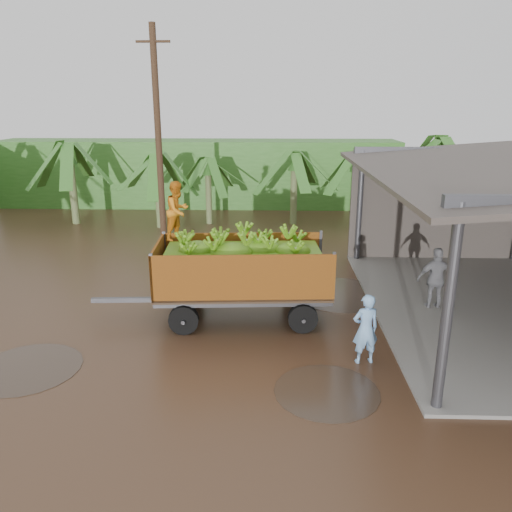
% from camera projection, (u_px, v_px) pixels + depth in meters
% --- Properties ---
extents(ground, '(100.00, 100.00, 0.00)m').
position_uv_depth(ground, '(189.00, 323.00, 13.16)').
color(ground, black).
rests_on(ground, ground).
extents(hedge_north, '(22.00, 3.00, 3.60)m').
position_uv_depth(hedge_north, '(198.00, 173.00, 27.98)').
color(hedge_north, '#2D661E').
rests_on(hedge_north, ground).
extents(banana_trailer, '(6.34, 2.46, 3.64)m').
position_uv_depth(banana_trailer, '(242.00, 269.00, 13.12)').
color(banana_trailer, '#B06219').
rests_on(banana_trailer, ground).
extents(man_blue, '(0.66, 0.51, 1.62)m').
position_uv_depth(man_blue, '(365.00, 329.00, 10.95)').
color(man_blue, '#7DAFE4').
rests_on(man_blue, ground).
extents(man_grey, '(1.06, 0.46, 1.80)m').
position_uv_depth(man_grey, '(436.00, 279.00, 13.79)').
color(man_grey, gray).
rests_on(man_grey, ground).
extents(utility_pole, '(1.20, 0.24, 8.21)m').
position_uv_depth(utility_pole, '(159.00, 143.00, 18.22)').
color(utility_pole, '#47301E').
rests_on(utility_pole, ground).
extents(banana_plants, '(25.38, 19.77, 4.40)m').
position_uv_depth(banana_plants, '(69.00, 207.00, 18.13)').
color(banana_plants, '#2D661E').
rests_on(banana_plants, ground).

